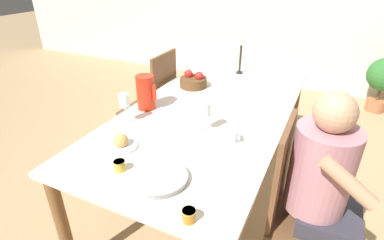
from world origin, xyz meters
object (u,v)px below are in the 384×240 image
Objects in this scene: fruit_bowl at (193,81)px; chair_person_side at (298,208)px; chair_opposite at (155,103)px; red_pitcher at (146,92)px; jam_jar_red at (189,215)px; serving_tray at (159,178)px; bread_plate at (121,143)px; jam_jar_amber at (119,165)px; candlestick_tall at (240,61)px; potted_plant at (384,78)px; teacup_near_person at (230,137)px; wine_glass_water at (205,110)px; person_seated at (325,183)px.

chair_person_side is at bearing -38.08° from fruit_bowl.
chair_person_side and chair_opposite have the same top height.
red_pitcher reaches higher than jam_jar_red.
serving_tray is 1.21m from fruit_bowl.
red_pitcher is 0.53m from fruit_bowl.
red_pitcher is at bearing 107.32° from bread_plate.
bread_plate is at bearing 154.87° from serving_tray.
chair_person_side is at bearing 25.54° from jam_jar_amber.
candlestick_tall is 2.06m from potted_plant.
fruit_bowl is (-0.55, 0.68, 0.02)m from teacup_near_person.
fruit_bowl is (-0.03, 0.99, 0.02)m from bread_plate.
chair_opposite is 2.79m from potted_plant.
wine_glass_water is 0.60× the size of candlestick_tall.
person_seated is (0.10, 0.02, 0.18)m from chair_person_side.
teacup_near_person is at bearing -97.20° from person_seated.
chair_person_side is 0.77m from serving_tray.
jam_jar_red is at bearing -29.10° from bread_plate.
chair_person_side is 1.28m from fruit_bowl.
teacup_near_person is at bearing -74.84° from candlestick_tall.
chair_opposite is (-1.40, 0.81, 0.00)m from chair_person_side.
wine_glass_water is at bearing -114.97° from potted_plant.
potted_plant is at bearing 68.69° from serving_tray.
bread_plate is at bearing -72.68° from red_pitcher.
red_pitcher reaches higher than teacup_near_person.
wine_glass_water is at bearing -13.24° from red_pitcher.
person_seated is at bearing 49.88° from jam_jar_red.
red_pitcher is 1.06m from candlestick_tall.
fruit_bowl reaches higher than teacup_near_person.
jam_jar_amber is at bearing -112.17° from wine_glass_water.
fruit_bowl is (-0.38, 0.63, -0.09)m from wine_glass_water.
jam_jar_amber reaches higher than potted_plant.
red_pitcher is 4.15× the size of jam_jar_amber.
candlestick_tall is at bearing 97.03° from wine_glass_water.
chair_person_side reaches higher than fruit_bowl.
potted_plant is at bearing 65.50° from jam_jar_amber.
red_pitcher is 0.35× the size of potted_plant.
fruit_bowl reaches higher than potted_plant.
wine_glass_water reaches higher than potted_plant.
jam_jar_red is at bearing -34.29° from serving_tray.
potted_plant is at bearing 62.32° from bread_plate.
fruit_bowl is at bearing 76.95° from red_pitcher.
chair_person_side is at bearing -120.08° from chair_opposite.
chair_opposite is at bearing 143.38° from teacup_near_person.
teacup_near_person is 0.61m from bread_plate.
candlestick_tall is (0.24, 0.48, 0.07)m from fruit_bowl.
chair_opposite reaches higher than wine_glass_water.
jam_jar_red is (0.45, -0.14, 0.00)m from jam_jar_amber.
fruit_bowl reaches higher than bread_plate.
serving_tray is (-0.01, -0.52, -0.12)m from wine_glass_water.
red_pitcher is 1.08m from jam_jar_red.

